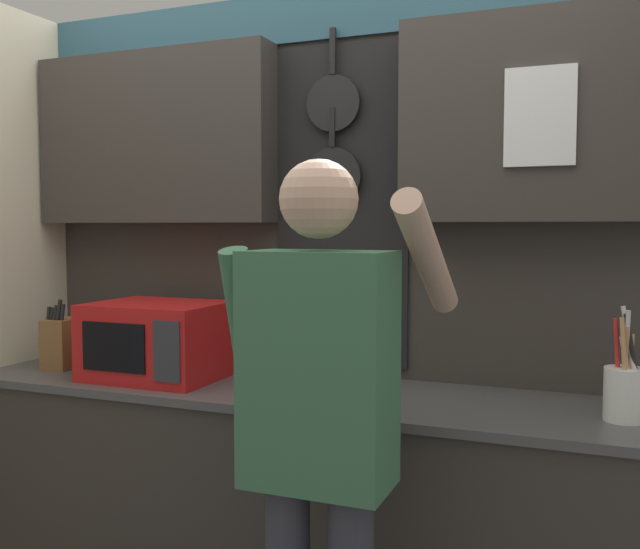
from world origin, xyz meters
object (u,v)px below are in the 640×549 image
object	(u,v)px
knife_block	(62,343)
utensil_crock	(625,390)
microwave	(158,340)
person	(320,418)

from	to	relation	value
knife_block	utensil_crock	distance (m)	2.11
microwave	person	world-z (taller)	person
microwave	utensil_crock	bearing A→B (deg)	0.04
person	microwave	bearing A→B (deg)	147.65
utensil_crock	person	bearing A→B (deg)	-142.62
microwave	knife_block	bearing A→B (deg)	179.91
microwave	knife_block	xyz separation A→B (m)	(-0.47, 0.00, -0.04)
knife_block	utensil_crock	bearing A→B (deg)	0.01
microwave	knife_block	world-z (taller)	microwave
microwave	person	bearing A→B (deg)	-32.35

